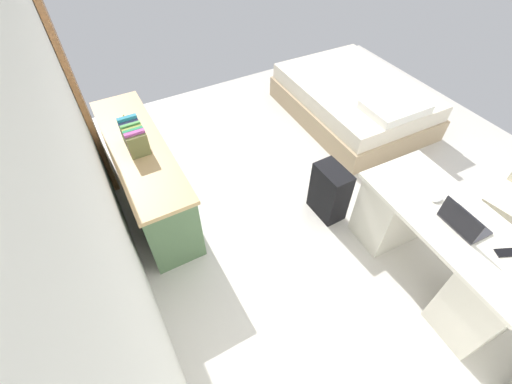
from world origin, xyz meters
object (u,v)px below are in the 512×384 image
object	(u,v)px
suitcase_black	(329,192)
laptop	(463,222)
figurine_small	(125,119)
computer_mouse	(437,199)
desk	(438,247)
cell_phone_near_laptop	(506,253)
bed	(353,101)
credenza	(146,174)

from	to	relation	value
suitcase_black	laptop	distance (m)	1.18
figurine_small	computer_mouse	bearing A→B (deg)	-138.68
desk	computer_mouse	size ratio (longest dim) A/B	14.69
desk	computer_mouse	distance (m)	0.42
cell_phone_near_laptop	computer_mouse	bearing A→B (deg)	27.36
bed	figurine_small	world-z (taller)	figurine_small
desk	suitcase_black	world-z (taller)	desk
suitcase_black	figurine_small	size ratio (longest dim) A/B	5.13
bed	computer_mouse	xyz separation A→B (m)	(-1.95, 0.92, 0.49)
suitcase_black	credenza	bearing A→B (deg)	55.53
laptop	figurine_small	bearing A→B (deg)	37.25
laptop	cell_phone_near_laptop	xyz separation A→B (m)	(-0.31, -0.08, -0.04)
cell_phone_near_laptop	bed	bearing A→B (deg)	4.77
laptop	computer_mouse	distance (m)	0.27
laptop	computer_mouse	world-z (taller)	laptop
laptop	figurine_small	size ratio (longest dim) A/B	2.91
credenza	suitcase_black	distance (m)	1.78
credenza	bed	distance (m)	2.78
figurine_small	cell_phone_near_laptop	bearing A→B (deg)	-144.84
desk	suitcase_black	distance (m)	1.04
suitcase_black	cell_phone_near_laptop	bearing A→B (deg)	-164.47
credenza	suitcase_black	size ratio (longest dim) A/B	3.19
bed	computer_mouse	bearing A→B (deg)	154.65
computer_mouse	figurine_small	distance (m)	2.80
desk	bed	xyz separation A→B (m)	(2.16, -0.95, -0.14)
desk	suitcase_black	bearing A→B (deg)	18.84
credenza	suitcase_black	world-z (taller)	credenza
desk	bed	world-z (taller)	desk
computer_mouse	figurine_small	world-z (taller)	figurine_small
bed	laptop	size ratio (longest dim) A/B	6.06
credenza	computer_mouse	distance (m)	2.57
laptop	computer_mouse	bearing A→B (deg)	-11.71
suitcase_black	laptop	bearing A→B (deg)	-164.11
suitcase_black	computer_mouse	distance (m)	0.96
desk	bed	distance (m)	2.36
bed	suitcase_black	size ratio (longest dim) A/B	3.44
bed	laptop	world-z (taller)	laptop
credenza	bed	world-z (taller)	credenza
credenza	desk	bearing A→B (deg)	-137.18
computer_mouse	figurine_small	size ratio (longest dim) A/B	0.91
credenza	laptop	world-z (taller)	laptop
suitcase_black	figurine_small	world-z (taller)	figurine_small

